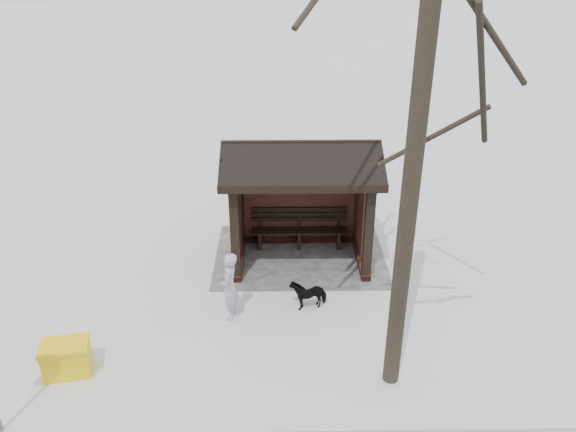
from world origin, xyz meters
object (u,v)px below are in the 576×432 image
object	(u,v)px
bus_shelter	(301,176)
tree_near	(428,24)
pedestrian	(230,286)
grit_bin	(66,358)
dog	(308,293)

from	to	relation	value
bus_shelter	tree_near	distance (m)	6.10
pedestrian	grit_bin	distance (m)	3.32
grit_bin	bus_shelter	bearing A→B (deg)	-147.05
pedestrian	bus_shelter	bearing A→B (deg)	154.54
tree_near	dog	size ratio (longest dim) A/B	11.67
tree_near	pedestrian	bearing A→B (deg)	-32.01
grit_bin	pedestrian	bearing A→B (deg)	-160.22
bus_shelter	dog	distance (m)	2.79
tree_near	bus_shelter	bearing A→B (deg)	-71.01
bus_shelter	tree_near	world-z (taller)	tree_near
grit_bin	dog	bearing A→B (deg)	-166.10
bus_shelter	grit_bin	bearing A→B (deg)	43.18
dog	grit_bin	world-z (taller)	dog
pedestrian	grit_bin	bearing A→B (deg)	-53.65
pedestrian	tree_near	bearing A→B (deg)	64.35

